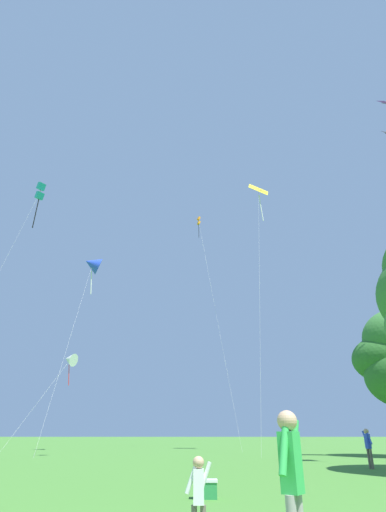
{
  "coord_description": "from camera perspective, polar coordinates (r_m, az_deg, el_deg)",
  "views": [
    {
      "loc": [
        1.76,
        -3.41,
        1.53
      ],
      "look_at": [
        1.52,
        31.39,
        16.75
      ],
      "focal_mm": 28.48,
      "sensor_mm": 36.0,
      "label": 1
    }
  ],
  "objects": [
    {
      "name": "kite_blue_delta",
      "position": [
        43.9,
        -13.97,
        -1.11
      ],
      "size": [
        2.49,
        11.07,
        18.93
      ],
      "color": "blue",
      "rests_on": "ground_plane"
    },
    {
      "name": "kite_orange_box",
      "position": [
        54.29,
        0.89,
        4.47
      ],
      "size": [
        3.88,
        8.99,
        28.3
      ],
      "color": "orange",
      "rests_on": "ground_plane"
    },
    {
      "name": "kite_white_distant",
      "position": [
        33.56,
        -16.94,
        -13.74
      ],
      "size": [
        3.25,
        4.9,
        7.31
      ],
      "color": "white",
      "rests_on": "ground_plane"
    },
    {
      "name": "kite_teal_box",
      "position": [
        49.94,
        -20.72,
        8.3
      ],
      "size": [
        4.18,
        7.01,
        27.98
      ],
      "color": "teal",
      "rests_on": "ground_plane"
    },
    {
      "name": "person_with_spool",
      "position": [
        22.83,
        23.38,
        -23.12
      ],
      "size": [
        0.28,
        0.55,
        1.74
      ],
      "color": "#665B4C",
      "rests_on": "ground_plane"
    },
    {
      "name": "person_foreground_watcher",
      "position": [
        5.55,
        13.7,
        -27.73
      ],
      "size": [
        0.41,
        0.51,
        1.8
      ],
      "color": "gray",
      "rests_on": "ground_plane"
    },
    {
      "name": "kite_yellow_diamond",
      "position": [
        46.52,
        9.29,
        7.96
      ],
      "size": [
        3.99,
        9.29,
        28.01
      ],
      "color": "yellow",
      "rests_on": "ground_plane"
    },
    {
      "name": "person_child_small",
      "position": [
        6.69,
        0.79,
        -30.46
      ],
      "size": [
        0.39,
        0.17,
        1.23
      ],
      "color": "#665B4C",
      "rests_on": "ground_plane"
    },
    {
      "name": "picnic_cooler",
      "position": [
        11.98,
        1.81,
        -29.88
      ],
      "size": [
        0.6,
        0.4,
        0.44
      ],
      "color": "#2D8C47",
      "rests_on": "ground_plane"
    }
  ]
}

